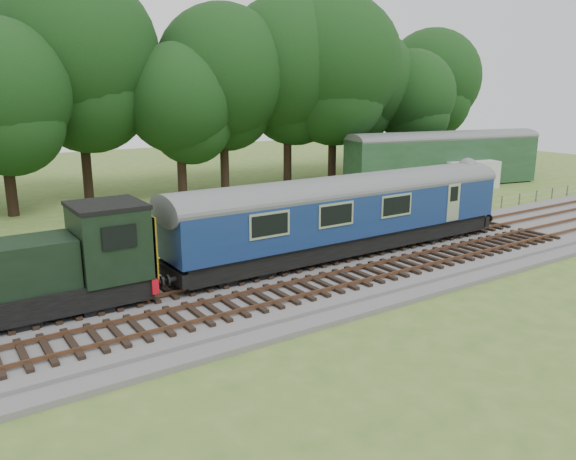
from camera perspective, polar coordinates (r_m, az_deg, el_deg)
ground at (r=23.01m, az=-2.91°, el=-6.33°), size 120.00×120.00×0.00m
ballast at (r=22.95m, az=-2.91°, el=-5.92°), size 70.00×7.00×0.35m
track_north at (r=24.02m, az=-4.65°, el=-4.43°), size 67.20×2.40×0.21m
track_south at (r=21.59m, az=-0.72°, el=-6.53°), size 67.20×2.40×0.21m
fence at (r=26.77m, az=-7.90°, el=-3.50°), size 64.00×0.12×1.00m
tree_line at (r=42.77m, az=-18.32°, el=2.52°), size 70.00×8.00×18.00m
dmu_railcar at (r=26.60m, az=6.04°, el=2.25°), size 18.05×2.86×3.88m
shunter_loco at (r=21.01m, az=-24.70°, el=-3.95°), size 8.91×2.60×3.38m
worker at (r=21.31m, az=-14.59°, el=-4.78°), size 0.77×0.59×1.89m
parked_coach at (r=50.06m, az=15.58°, el=7.26°), size 18.11×6.53×4.56m
shed at (r=49.75m, az=12.85°, el=6.10°), size 4.63×4.63×2.87m
caravan at (r=49.91m, az=17.89°, el=5.42°), size 5.07×3.47×2.26m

